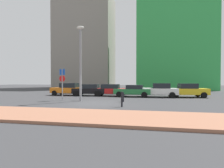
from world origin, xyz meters
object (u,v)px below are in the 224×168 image
Objects in this scene: parked_car_orange at (69,89)px; parked_car_red at (110,90)px; parked_car_white at (159,90)px; parking_sign_post at (62,80)px; traffic_bollard_mid at (122,99)px; parked_car_black at (90,90)px; parked_car_yellow at (187,90)px; traffic_bollard_near at (123,97)px; parking_meter at (81,91)px; parked_car_green at (133,90)px; street_lamp at (80,57)px.

parked_car_orange is 5.51m from parked_car_red.
parking_sign_post reaches higher than parked_car_white.
traffic_bollard_mid is (6.08, -3.00, -1.35)m from parking_sign_post.
parked_car_yellow reaches higher than parked_car_black.
parked_car_white is at bearing -1.90° from parked_car_orange.
traffic_bollard_near is at bearing -124.27° from parked_car_white.
parking_meter is at bearing 172.25° from traffic_bollard_near.
parked_car_yellow is 4.06× the size of traffic_bollard_mid.
parked_car_yellow reaches higher than traffic_bollard_mid.
parking_meter is (0.70, -4.82, 0.13)m from parked_car_black.
parked_car_black is at bearing 131.90° from traffic_bollard_near.
parked_car_black is at bearing -177.15° from parked_car_red.
parked_car_white is (2.93, 0.13, 0.07)m from parked_car_green.
parked_car_yellow is 12.44m from street_lamp.
traffic_bollard_near is at bearing -68.14° from parked_car_red.
parked_car_black reaches higher than traffic_bollard_mid.
parked_car_orange reaches higher than traffic_bollard_mid.
parked_car_white reaches higher than traffic_bollard_near.
parked_car_white is 9.70m from street_lamp.
parked_car_red is 6.66m from parking_sign_post.
parked_car_green is (5.40, -0.37, -0.02)m from parked_car_black.
parking_meter is at bearing 17.39° from parking_sign_post.
parked_car_white is (5.71, -0.37, 0.04)m from parked_car_red.
parked_car_red is at bearing 106.25° from traffic_bollard_mid.
parking_meter is at bearing -136.53° from parked_car_green.
parked_car_yellow reaches higher than parked_car_green.
parked_car_yellow is 11.86m from parking_meter.
traffic_bollard_near is at bearing 3.53° from street_lamp.
street_lamp is (0.94, -5.62, 3.29)m from parked_car_black.
traffic_bollard_near is at bearing -140.69° from parked_car_yellow.
parking_sign_post reaches higher than parked_car_green.
parking_sign_post reaches higher than traffic_bollard_mid.
street_lamp reaches higher than parked_car_green.
parked_car_orange is 11.23m from parked_car_white.
traffic_bollard_mid is at bearing -26.29° from parking_sign_post.
street_lamp reaches higher than traffic_bollard_mid.
parked_car_black is 5.41m from parked_car_green.
parked_car_orange is 2.90m from parked_car_black.
parked_car_orange is 4.93× the size of traffic_bollard_near.
street_lamp is 7.99× the size of traffic_bollard_near.
parking_meter is (-1.91, -4.95, 0.13)m from parked_car_red.
parked_car_orange is at bearing 177.34° from parked_car_black.
parked_car_red is 5.94m from traffic_bollard_near.
traffic_bollard_near is 0.78× the size of traffic_bollard_mid.
parked_car_white is at bearing 55.73° from traffic_bollard_near.
parked_car_red is at bearing -0.05° from parked_car_orange.
parked_car_white is 5.12× the size of traffic_bollard_near.
street_lamp reaches higher than parked_car_red.
parked_car_green is 1.42× the size of parking_sign_post.
parking_meter is at bearing -53.98° from parked_car_orange.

